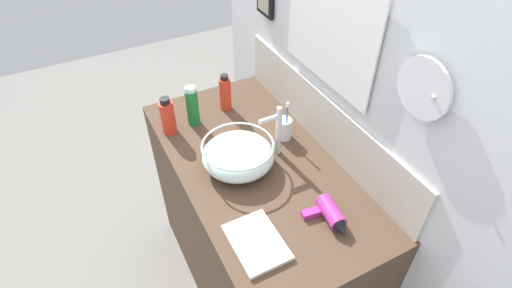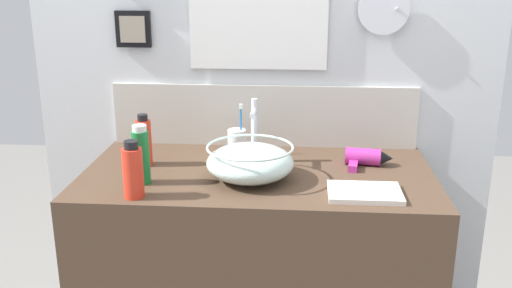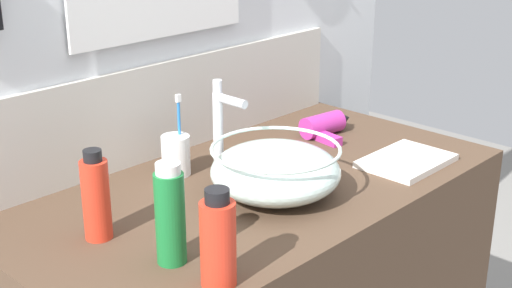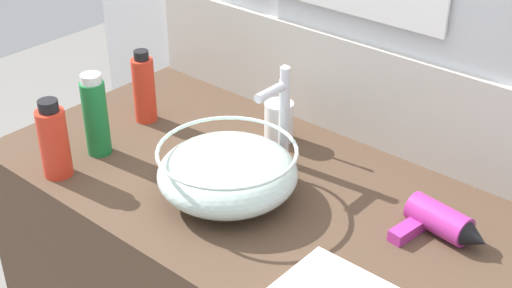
{
  "view_description": "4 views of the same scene",
  "coord_description": "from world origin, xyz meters",
  "px_view_note": "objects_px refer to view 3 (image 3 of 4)",
  "views": [
    {
      "loc": [
        1.04,
        -0.54,
        2.04
      ],
      "look_at": [
        -0.01,
        0.0,
        1.0
      ],
      "focal_mm": 28.0,
      "sensor_mm": 36.0,
      "label": 1
    },
    {
      "loc": [
        0.13,
        -1.82,
        1.58
      ],
      "look_at": [
        -0.01,
        0.0,
        1.0
      ],
      "focal_mm": 40.0,
      "sensor_mm": 36.0,
      "label": 2
    },
    {
      "loc": [
        -1.09,
        -1.04,
        1.56
      ],
      "look_at": [
        -0.01,
        0.0,
        1.0
      ],
      "focal_mm": 50.0,
      "sensor_mm": 36.0,
      "label": 3
    },
    {
      "loc": [
        0.82,
        -0.96,
        1.74
      ],
      "look_at": [
        -0.01,
        0.0,
        1.0
      ],
      "focal_mm": 50.0,
      "sensor_mm": 36.0,
      "label": 4
    }
  ],
  "objects_px": {
    "glass_bowl_sink": "(276,170)",
    "hair_drier": "(327,125)",
    "faucet": "(221,123)",
    "shampoo_bottle": "(96,198)",
    "toothbrush_cup": "(176,155)",
    "hand_towel": "(406,161)",
    "lotion_bottle": "(218,241)",
    "spray_bottle": "(170,215)"
  },
  "relations": [
    {
      "from": "faucet",
      "to": "lotion_bottle",
      "type": "relative_size",
      "value": 1.29
    },
    {
      "from": "lotion_bottle",
      "to": "shampoo_bottle",
      "type": "distance_m",
      "value": 0.3
    },
    {
      "from": "shampoo_bottle",
      "to": "hair_drier",
      "type": "bearing_deg",
      "value": 3.84
    },
    {
      "from": "faucet",
      "to": "glass_bowl_sink",
      "type": "bearing_deg",
      "value": -90.0
    },
    {
      "from": "toothbrush_cup",
      "to": "spray_bottle",
      "type": "xyz_separation_m",
      "value": [
        -0.27,
        -0.31,
        0.04
      ]
    },
    {
      "from": "hair_drier",
      "to": "toothbrush_cup",
      "type": "distance_m",
      "value": 0.48
    },
    {
      "from": "lotion_bottle",
      "to": "toothbrush_cup",
      "type": "bearing_deg",
      "value": 57.99
    },
    {
      "from": "glass_bowl_sink",
      "to": "shampoo_bottle",
      "type": "xyz_separation_m",
      "value": [
        -0.38,
        0.12,
        0.02
      ]
    },
    {
      "from": "toothbrush_cup",
      "to": "shampoo_bottle",
      "type": "bearing_deg",
      "value": -156.6
    },
    {
      "from": "toothbrush_cup",
      "to": "hair_drier",
      "type": "bearing_deg",
      "value": -10.07
    },
    {
      "from": "hair_drier",
      "to": "spray_bottle",
      "type": "relative_size",
      "value": 0.88
    },
    {
      "from": "spray_bottle",
      "to": "toothbrush_cup",
      "type": "bearing_deg",
      "value": 48.57
    },
    {
      "from": "hair_drier",
      "to": "hand_towel",
      "type": "bearing_deg",
      "value": -96.94
    },
    {
      "from": "faucet",
      "to": "shampoo_bottle",
      "type": "relative_size",
      "value": 1.26
    },
    {
      "from": "faucet",
      "to": "hand_towel",
      "type": "bearing_deg",
      "value": -37.5
    },
    {
      "from": "hair_drier",
      "to": "hand_towel",
      "type": "relative_size",
      "value": 0.76
    },
    {
      "from": "shampoo_bottle",
      "to": "hand_towel",
      "type": "bearing_deg",
      "value": -16.71
    },
    {
      "from": "glass_bowl_sink",
      "to": "spray_bottle",
      "type": "xyz_separation_m",
      "value": [
        -0.35,
        -0.06,
        0.03
      ]
    },
    {
      "from": "hair_drier",
      "to": "shampoo_bottle",
      "type": "relative_size",
      "value": 0.93
    },
    {
      "from": "shampoo_bottle",
      "to": "spray_bottle",
      "type": "bearing_deg",
      "value": -77.73
    },
    {
      "from": "lotion_bottle",
      "to": "hand_towel",
      "type": "distance_m",
      "value": 0.71
    },
    {
      "from": "hair_drier",
      "to": "toothbrush_cup",
      "type": "bearing_deg",
      "value": 169.93
    },
    {
      "from": "glass_bowl_sink",
      "to": "hand_towel",
      "type": "bearing_deg",
      "value": -16.41
    },
    {
      "from": "faucet",
      "to": "hand_towel",
      "type": "relative_size",
      "value": 1.03
    },
    {
      "from": "shampoo_bottle",
      "to": "glass_bowl_sink",
      "type": "bearing_deg",
      "value": -17.0
    },
    {
      "from": "glass_bowl_sink",
      "to": "faucet",
      "type": "xyz_separation_m",
      "value": [
        0.0,
        0.17,
        0.07
      ]
    },
    {
      "from": "glass_bowl_sink",
      "to": "lotion_bottle",
      "type": "relative_size",
      "value": 1.61
    },
    {
      "from": "hair_drier",
      "to": "shampoo_bottle",
      "type": "height_order",
      "value": "shampoo_bottle"
    },
    {
      "from": "hair_drier",
      "to": "faucet",
      "type": "bearing_deg",
      "value": 179.72
    },
    {
      "from": "toothbrush_cup",
      "to": "shampoo_bottle",
      "type": "relative_size",
      "value": 1.06
    },
    {
      "from": "faucet",
      "to": "shampoo_bottle",
      "type": "bearing_deg",
      "value": -171.95
    },
    {
      "from": "glass_bowl_sink",
      "to": "hair_drier",
      "type": "xyz_separation_m",
      "value": [
        0.4,
        0.17,
        -0.03
      ]
    },
    {
      "from": "shampoo_bottle",
      "to": "faucet",
      "type": "bearing_deg",
      "value": 8.05
    },
    {
      "from": "hair_drier",
      "to": "shampoo_bottle",
      "type": "bearing_deg",
      "value": -176.16
    },
    {
      "from": "glass_bowl_sink",
      "to": "toothbrush_cup",
      "type": "bearing_deg",
      "value": 105.71
    },
    {
      "from": "hair_drier",
      "to": "lotion_bottle",
      "type": "height_order",
      "value": "lotion_bottle"
    },
    {
      "from": "lotion_bottle",
      "to": "hand_towel",
      "type": "relative_size",
      "value": 0.8
    },
    {
      "from": "lotion_bottle",
      "to": "shampoo_bottle",
      "type": "relative_size",
      "value": 0.98
    },
    {
      "from": "toothbrush_cup",
      "to": "spray_bottle",
      "type": "height_order",
      "value": "same"
    },
    {
      "from": "hand_towel",
      "to": "toothbrush_cup",
      "type": "bearing_deg",
      "value": 140.36
    },
    {
      "from": "shampoo_bottle",
      "to": "spray_bottle",
      "type": "relative_size",
      "value": 0.94
    },
    {
      "from": "faucet",
      "to": "hair_drier",
      "type": "distance_m",
      "value": 0.41
    }
  ]
}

